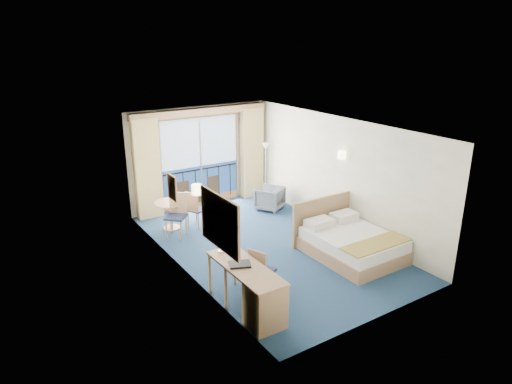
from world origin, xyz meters
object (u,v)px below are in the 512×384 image
at_px(desk_chair, 260,269).
at_px(table_chair_a, 195,207).
at_px(nightstand, 327,217).
at_px(armchair, 269,198).
at_px(bed, 350,243).
at_px(round_table, 171,209).
at_px(desk, 261,298).
at_px(floor_lamp, 266,157).
at_px(table_chair_b, 177,212).

relative_size(desk_chair, table_chair_a, 0.97).
bearing_deg(nightstand, armchair, 103.42).
xyz_separation_m(bed, round_table, (-2.62, 3.40, 0.22)).
bearing_deg(bed, round_table, 127.60).
relative_size(bed, desk, 1.15).
height_order(nightstand, table_chair_a, table_chair_a).
bearing_deg(floor_lamp, desk_chair, -125.01).
distance_m(nightstand, desk, 4.19).
bearing_deg(bed, table_chair_b, 131.89).
bearing_deg(table_chair_b, round_table, 130.79).
bearing_deg(floor_lamp, desk, -124.72).
relative_size(bed, table_chair_a, 2.16).
height_order(armchair, desk_chair, desk_chair).
xyz_separation_m(nightstand, table_chair_a, (-2.65, 1.78, 0.24)).
bearing_deg(armchair, desk, 22.88).
bearing_deg(table_chair_a, nightstand, -149.43).
height_order(nightstand, round_table, round_table).
distance_m(bed, nightstand, 1.48).
relative_size(armchair, table_chair_b, 0.67).
bearing_deg(desk_chair, nightstand, -83.15).
height_order(armchair, table_chair_a, table_chair_a).
height_order(floor_lamp, desk, floor_lamp).
bearing_deg(round_table, floor_lamp, 11.46).
height_order(table_chair_a, table_chair_b, table_chair_b).
xyz_separation_m(floor_lamp, round_table, (-3.18, -0.64, -0.70)).
relative_size(armchair, desk_chair, 0.77).
xyz_separation_m(desk, desk_chair, (0.48, 0.74, 0.05)).
xyz_separation_m(bed, desk, (-2.92, -0.98, 0.15)).
distance_m(nightstand, round_table, 3.76).
bearing_deg(round_table, armchair, -4.47).
height_order(round_table, table_chair_a, table_chair_a).
distance_m(bed, floor_lamp, 4.18).
relative_size(nightstand, table_chair_a, 0.60).
xyz_separation_m(round_table, table_chair_a, (0.52, -0.25, 0.00)).
bearing_deg(desk_chair, armchair, -58.23).
bearing_deg(nightstand, table_chair_a, 146.11).
xyz_separation_m(nightstand, table_chair_b, (-3.19, 1.57, 0.30)).
distance_m(desk, desk_chair, 0.89).
bearing_deg(nightstand, table_chair_b, 153.75).
distance_m(floor_lamp, desk_chair, 5.27).
bearing_deg(floor_lamp, round_table, -168.54).
relative_size(nightstand, desk_chair, 0.62).
distance_m(nightstand, desk_chair, 3.40).
distance_m(nightstand, table_chair_b, 3.57).
distance_m(desk, round_table, 4.39).
xyz_separation_m(round_table, table_chair_b, (-0.03, -0.45, 0.06)).
height_order(desk_chair, round_table, desk_chair).
height_order(bed, desk_chair, bed).
height_order(desk, round_table, desk).
bearing_deg(nightstand, desk_chair, -151.67).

